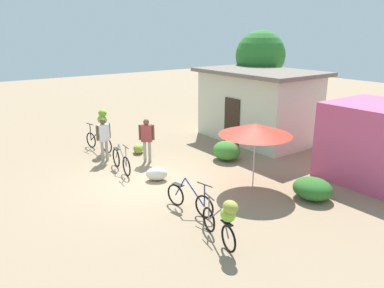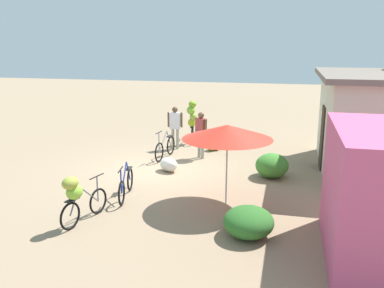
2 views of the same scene
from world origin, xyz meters
The scene contains 15 objects.
ground_plane centered at (0.00, 0.00, 0.00)m, with size 60.00×60.00×0.00m, color #947C60.
building_low centered at (-1.50, 6.59, 1.56)m, with size 5.30×3.48×3.08m.
shop_pink centered at (4.36, 6.22, 1.25)m, with size 3.20×2.80×2.51m, color #CC4F7C.
tree_behind_building centered at (-3.22, 8.42, 3.50)m, with size 2.42×2.42×4.74m.
hedge_bush_front_left centered at (-0.12, 3.60, 0.36)m, with size 1.09×1.00×0.72m, color #3B802D.
hedge_bush_front_right centered at (3.96, 3.31, 0.31)m, with size 1.16×1.07×0.62m, color #2E6A27.
market_umbrella centered at (2.29, 2.57, 1.85)m, with size 2.24×2.24×2.03m.
bicycle_leftmost centered at (-3.78, 0.23, 1.02)m, with size 1.73×0.51×1.74m.
bicycle_near_pile centered at (-1.37, -0.16, 0.37)m, with size 1.70×0.25×1.05m.
bicycle_center_loaded centered at (2.50, -0.04, 0.35)m, with size 1.68×0.36×0.95m.
bicycle_by_shop centered at (4.35, -0.41, 0.72)m, with size 1.56×0.43×1.20m.
banana_pile_on_ground centered at (-2.83, 1.29, 0.17)m, with size 0.58×0.54×0.36m.
produce_sack centered at (0.07, 0.40, 0.22)m, with size 0.70×0.44×0.44m, color silver.
person_vendor centered at (-2.72, -0.18, 1.00)m, with size 0.23×0.58×1.63m.
person_bystander centered at (-1.68, 1.05, 1.00)m, with size 0.40×0.48×1.64m.
Camera 1 is at (9.98, -5.47, 4.70)m, focal length 35.17 mm.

